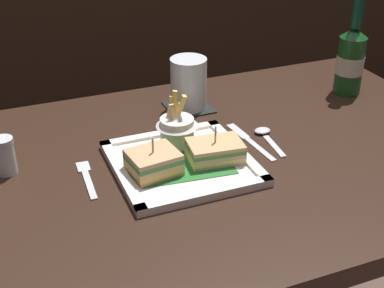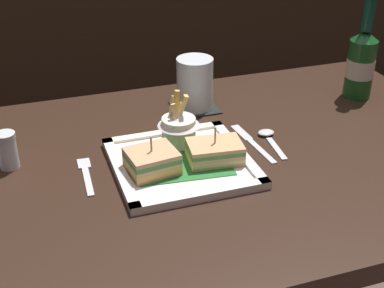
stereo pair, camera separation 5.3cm
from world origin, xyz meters
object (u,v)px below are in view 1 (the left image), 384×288
object	(u,v)px
dining_table	(201,215)
water_glass	(189,86)
fries_cup	(177,126)
beer_bottle	(351,58)
knife	(249,140)
pepper_shaker	(5,158)
square_plate	(182,163)
sandwich_half_right	(215,151)
sandwich_half_left	(153,163)
fork	(87,177)
spoon	(265,134)

from	to	relation	value
dining_table	water_glass	bearing A→B (deg)	74.85
fries_cup	beer_bottle	bearing A→B (deg)	12.38
knife	water_glass	bearing A→B (deg)	106.39
beer_bottle	pepper_shaker	bearing A→B (deg)	-174.67
pepper_shaker	square_plate	bearing A→B (deg)	-18.02
sandwich_half_right	sandwich_half_left	bearing A→B (deg)	180.00
water_glass	pepper_shaker	bearing A→B (deg)	-162.00
water_glass	fork	distance (m)	0.36
sandwich_half_right	fork	bearing A→B (deg)	169.44
sandwich_half_left	sandwich_half_right	bearing A→B (deg)	-0.00
square_plate	sandwich_half_right	xyz separation A→B (m)	(0.06, -0.02, 0.02)
water_glass	knife	size ratio (longest dim) A/B	0.67
knife	pepper_shaker	distance (m)	0.48
sandwich_half_left	beer_bottle	distance (m)	0.60
fries_cup	spoon	distance (m)	0.20
dining_table	knife	xyz separation A→B (m)	(0.12, 0.03, 0.14)
beer_bottle	fork	xyz separation A→B (m)	(-0.68, -0.15, -0.09)
fries_cup	pepper_shaker	xyz separation A→B (m)	(-0.33, 0.03, -0.02)
sandwich_half_left	fries_cup	bearing A→B (deg)	47.86
fries_cup	spoon	bearing A→B (deg)	-7.01
sandwich_half_left	knife	distance (m)	0.24
knife	pepper_shaker	size ratio (longest dim) A/B	2.39
dining_table	square_plate	world-z (taller)	square_plate
fries_cup	water_glass	bearing A→B (deg)	61.30
fork	sandwich_half_left	bearing A→B (deg)	-21.03
fries_cup	sandwich_half_left	bearing A→B (deg)	-132.14
dining_table	fork	bearing A→B (deg)	176.91
sandwich_half_right	water_glass	distance (m)	0.26
knife	spoon	bearing A→B (deg)	4.64
water_glass	knife	xyz separation A→B (m)	(0.06, -0.19, -0.05)
sandwich_half_right	pepper_shaker	bearing A→B (deg)	162.44
square_plate	fork	world-z (taller)	square_plate
fries_cup	fork	size ratio (longest dim) A/B	0.82
dining_table	fork	size ratio (longest dim) A/B	9.01
pepper_shaker	knife	bearing A→B (deg)	-6.87
sandwich_half_left	sandwich_half_right	xyz separation A→B (m)	(0.12, -0.00, -0.00)
pepper_shaker	dining_table	bearing A→B (deg)	-13.38
beer_bottle	spoon	distance (m)	0.34
square_plate	sandwich_half_right	bearing A→B (deg)	-15.18
sandwich_half_left	knife	bearing A→B (deg)	14.90
dining_table	sandwich_half_left	bearing A→B (deg)	-163.61
fries_cup	sandwich_half_right	bearing A→B (deg)	-62.90
dining_table	sandwich_half_right	world-z (taller)	sandwich_half_right
spoon	sandwich_half_left	bearing A→B (deg)	-166.62
knife	pepper_shaker	world-z (taller)	pepper_shaker
sandwich_half_left	water_glass	world-z (taller)	water_glass
fork	spoon	xyz separation A→B (m)	(0.39, 0.02, 0.00)
water_glass	pepper_shaker	xyz separation A→B (m)	(-0.42, -0.14, -0.02)
beer_bottle	water_glass	bearing A→B (deg)	171.33
square_plate	sandwich_half_right	size ratio (longest dim) A/B	2.35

